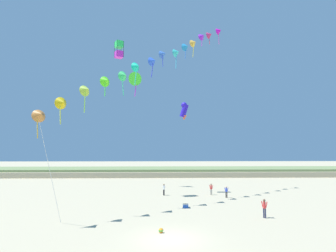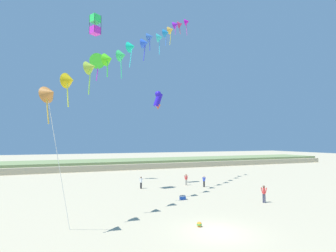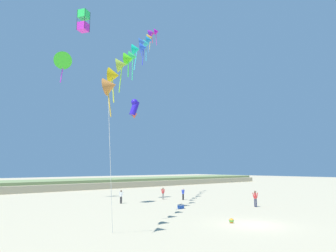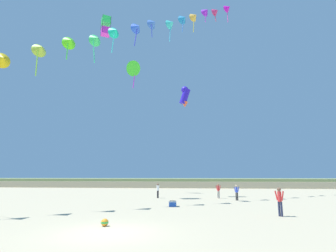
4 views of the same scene
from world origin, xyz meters
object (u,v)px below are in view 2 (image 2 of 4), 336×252
at_px(person_mid_center, 186,179).
at_px(person_far_left, 141,182).
at_px(person_near_left, 264,193).
at_px(person_near_right, 204,180).
at_px(beach_cooler, 183,198).
at_px(large_kite_mid_trail, 158,99).
at_px(large_kite_high_solo, 98,61).
at_px(beach_ball, 199,224).
at_px(large_kite_low_lead, 95,25).

distance_m(person_mid_center, person_far_left, 6.56).
xyz_separation_m(person_near_left, person_near_right, (-1.00, 10.10, -0.12)).
height_order(person_far_left, beach_cooler, person_far_left).
distance_m(person_far_left, large_kite_mid_trail, 11.76).
height_order(person_mid_center, large_kite_high_solo, large_kite_high_solo).
height_order(person_near_left, beach_ball, person_near_left).
bearing_deg(person_far_left, beach_cooler, -73.86).
bearing_deg(person_near_right, large_kite_low_lead, 177.91).
height_order(person_near_right, person_far_left, person_far_left).
bearing_deg(person_far_left, large_kite_mid_trail, 32.70).
bearing_deg(large_kite_low_lead, beach_cooler, -36.57).
bearing_deg(large_kite_high_solo, person_mid_center, -33.47).
xyz_separation_m(large_kite_low_lead, large_kite_high_solo, (1.44, 9.15, -1.58)).
height_order(person_near_left, large_kite_high_solo, large_kite_high_solo).
height_order(large_kite_high_solo, beach_cooler, large_kite_high_solo).
xyz_separation_m(beach_cooler, beach_ball, (-2.66, -8.36, -0.03)).
bearing_deg(large_kite_mid_trail, person_mid_center, -26.75).
height_order(person_near_right, large_kite_mid_trail, large_kite_mid_trail).
xyz_separation_m(person_far_left, large_kite_high_solo, (-4.78, 7.65, 17.51)).
height_order(large_kite_high_solo, beach_ball, large_kite_high_solo).
bearing_deg(large_kite_mid_trail, person_near_right, -37.69).
relative_size(person_near_right, person_far_left, 0.98).
distance_m(person_far_left, large_kite_low_lead, 20.13).
distance_m(person_near_left, person_far_left, 15.19).
height_order(person_near_right, person_mid_center, person_mid_center).
relative_size(person_near_right, beach_cooler, 2.61).
bearing_deg(beach_cooler, large_kite_high_solo, 114.49).
xyz_separation_m(person_mid_center, large_kite_low_lead, (-12.78, -1.65, 19.08)).
bearing_deg(large_kite_high_solo, person_near_left, -54.85).
distance_m(person_near_left, beach_ball, 10.40).
bearing_deg(person_near_right, person_mid_center, 126.07).
xyz_separation_m(person_far_left, large_kite_low_lead, (-6.22, -1.50, 19.09)).
relative_size(person_near_right, large_kite_low_lead, 0.65).
distance_m(large_kite_mid_trail, beach_ball, 21.93).
bearing_deg(person_mid_center, large_kite_mid_trail, 153.25).
distance_m(person_near_left, large_kite_high_solo, 29.80).
bearing_deg(beach_ball, beach_cooler, 72.36).
height_order(large_kite_low_lead, beach_cooler, large_kite_low_lead).
bearing_deg(large_kite_low_lead, person_near_right, -2.09).
distance_m(person_far_left, large_kite_high_solo, 19.70).
distance_m(person_near_right, large_kite_high_solo, 23.83).
bearing_deg(person_near_right, large_kite_high_solo, 143.18).
bearing_deg(person_mid_center, person_far_left, -178.67).
height_order(large_kite_mid_trail, beach_cooler, large_kite_mid_trail).
distance_m(large_kite_high_solo, beach_ball, 30.30).
xyz_separation_m(person_mid_center, beach_ball, (-6.97, -16.31, -0.71)).
bearing_deg(beach_ball, large_kite_high_solo, 100.41).
distance_m(person_mid_center, beach_ball, 17.75).
xyz_separation_m(person_far_left, beach_ball, (-0.41, -16.15, -0.71)).
bearing_deg(large_kite_high_solo, large_kite_mid_trail, -36.23).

